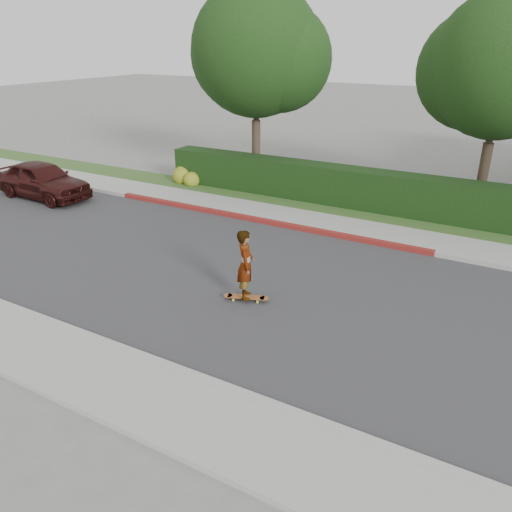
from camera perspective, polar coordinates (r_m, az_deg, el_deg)
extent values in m
plane|color=slate|center=(12.12, 11.37, -5.87)|extent=(120.00, 120.00, 0.00)
cube|color=#2D2D30|center=(12.12, 11.37, -5.85)|extent=(60.00, 8.00, 0.01)
cube|color=#9E9E99|center=(8.92, 2.47, -17.02)|extent=(60.00, 0.20, 0.15)
cube|color=gray|center=(8.34, -0.54, -20.64)|extent=(60.00, 1.60, 0.12)
cube|color=#9E9E99|center=(15.69, 16.24, 0.99)|extent=(60.00, 0.20, 0.15)
cube|color=maroon|center=(17.35, 0.09, 4.17)|extent=(12.00, 0.21, 0.15)
cube|color=gray|center=(16.52, 17.01, 1.99)|extent=(60.00, 1.60, 0.12)
cube|color=#2D4C1E|center=(18.00, 18.20, 3.58)|extent=(60.00, 1.60, 0.10)
cube|color=black|center=(19.07, 10.03, 7.74)|extent=(15.00, 1.00, 1.50)
sphere|color=#2D4C19|center=(22.19, -8.35, 9.04)|extent=(0.90, 0.90, 0.90)
sphere|color=#2D4C19|center=(21.69, -7.38, 8.62)|extent=(0.70, 0.70, 0.70)
cylinder|color=#33261C|center=(21.88, 0.02, 11.77)|extent=(0.36, 0.36, 2.70)
cylinder|color=#33261C|center=(21.55, 0.02, 17.04)|extent=(0.24, 0.24, 2.25)
sphere|color=black|center=(21.41, 0.02, 22.43)|extent=(5.20, 5.20, 5.20)
sphere|color=black|center=(22.16, -1.38, 21.96)|extent=(4.42, 4.42, 4.42)
sphere|color=black|center=(21.26, 2.72, 21.59)|extent=(4.16, 4.16, 4.16)
cylinder|color=#33261C|center=(19.77, 24.43, 8.08)|extent=(0.36, 0.36, 2.52)
cylinder|color=#33261C|center=(19.41, 25.39, 13.43)|extent=(0.24, 0.24, 2.10)
sphere|color=black|center=(19.24, 26.42, 18.92)|extent=(4.80, 4.80, 4.80)
sphere|color=black|center=(19.72, 24.00, 18.80)|extent=(4.08, 4.08, 4.08)
cylinder|color=gold|center=(12.17, -2.61, -5.04)|extent=(0.07, 0.05, 0.06)
cylinder|color=gold|center=(12.31, -2.46, -4.67)|extent=(0.07, 0.05, 0.06)
cylinder|color=gold|center=(12.07, 0.17, -5.26)|extent=(0.07, 0.05, 0.06)
cylinder|color=gold|center=(12.22, 0.29, -4.88)|extent=(0.07, 0.05, 0.06)
cube|color=silver|center=(12.22, -2.54, -4.68)|extent=(0.11, 0.18, 0.02)
cube|color=silver|center=(12.13, 0.23, -4.90)|extent=(0.11, 0.18, 0.02)
cube|color=brown|center=(12.16, -1.16, -4.70)|extent=(0.91, 0.52, 0.02)
cylinder|color=brown|center=(12.24, -3.23, -4.54)|extent=(0.28, 0.28, 0.02)
cylinder|color=brown|center=(12.10, 0.93, -4.85)|extent=(0.28, 0.28, 0.02)
imported|color=white|center=(11.77, -1.19, -0.98)|extent=(0.67, 0.75, 1.72)
imported|color=#3A1412|center=(21.61, -23.21, 8.00)|extent=(4.31, 1.88, 1.45)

